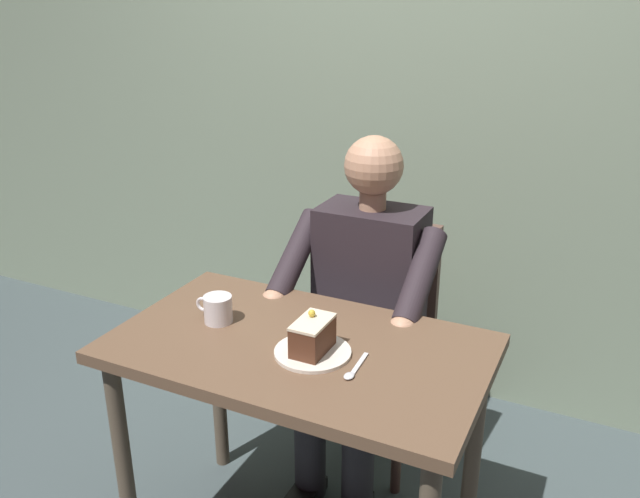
{
  "coord_description": "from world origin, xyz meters",
  "views": [
    {
      "loc": [
        -0.75,
        1.41,
        1.66
      ],
      "look_at": [
        -0.02,
        -0.1,
        1.01
      ],
      "focal_mm": 36.57,
      "sensor_mm": 36.0,
      "label": 1
    }
  ],
  "objects_px": {
    "seated_person": "(362,311)",
    "coffee_cup": "(218,308)",
    "chair": "(378,329)",
    "dessert_spoon": "(354,370)",
    "dining_table": "(299,376)",
    "cake_slice": "(313,335)"
  },
  "relations": [
    {
      "from": "seated_person",
      "to": "dessert_spoon",
      "type": "relative_size",
      "value": 8.66
    },
    {
      "from": "chair",
      "to": "seated_person",
      "type": "xyz_separation_m",
      "value": [
        -0.0,
        0.17,
        0.15
      ]
    },
    {
      "from": "chair",
      "to": "seated_person",
      "type": "relative_size",
      "value": 0.72
    },
    {
      "from": "seated_person",
      "to": "coffee_cup",
      "type": "xyz_separation_m",
      "value": [
        0.28,
        0.46,
        0.16
      ]
    },
    {
      "from": "dining_table",
      "to": "chair",
      "type": "distance_m",
      "value": 0.66
    },
    {
      "from": "seated_person",
      "to": "coffee_cup",
      "type": "distance_m",
      "value": 0.56
    },
    {
      "from": "seated_person",
      "to": "cake_slice",
      "type": "bearing_deg",
      "value": 96.98
    },
    {
      "from": "seated_person",
      "to": "cake_slice",
      "type": "xyz_separation_m",
      "value": [
        -0.06,
        0.5,
        0.17
      ]
    },
    {
      "from": "coffee_cup",
      "to": "seated_person",
      "type": "bearing_deg",
      "value": -120.97
    },
    {
      "from": "seated_person",
      "to": "coffee_cup",
      "type": "relative_size",
      "value": 10.35
    },
    {
      "from": "seated_person",
      "to": "dessert_spoon",
      "type": "xyz_separation_m",
      "value": [
        -0.2,
        0.54,
        0.12
      ]
    },
    {
      "from": "seated_person",
      "to": "coffee_cup",
      "type": "height_order",
      "value": "seated_person"
    },
    {
      "from": "dining_table",
      "to": "seated_person",
      "type": "distance_m",
      "value": 0.47
    },
    {
      "from": "dining_table",
      "to": "seated_person",
      "type": "height_order",
      "value": "seated_person"
    },
    {
      "from": "seated_person",
      "to": "dessert_spoon",
      "type": "bearing_deg",
      "value": 110.14
    },
    {
      "from": "coffee_cup",
      "to": "dessert_spoon",
      "type": "bearing_deg",
      "value": 170.34
    },
    {
      "from": "cake_slice",
      "to": "dessert_spoon",
      "type": "height_order",
      "value": "cake_slice"
    },
    {
      "from": "coffee_cup",
      "to": "dessert_spoon",
      "type": "distance_m",
      "value": 0.48
    },
    {
      "from": "dining_table",
      "to": "coffee_cup",
      "type": "bearing_deg",
      "value": -2.31
    },
    {
      "from": "chair",
      "to": "seated_person",
      "type": "distance_m",
      "value": 0.23
    },
    {
      "from": "dessert_spoon",
      "to": "seated_person",
      "type": "bearing_deg",
      "value": -69.86
    },
    {
      "from": "seated_person",
      "to": "cake_slice",
      "type": "distance_m",
      "value": 0.54
    }
  ]
}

